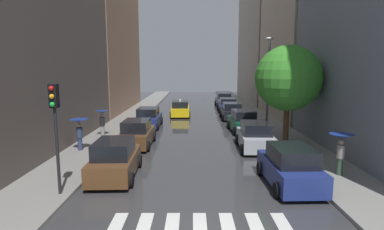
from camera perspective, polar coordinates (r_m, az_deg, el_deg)
ground_plane at (r=31.73m, az=0.60°, el=-0.66°), size 28.00×72.00×0.04m
sidewalk_left at (r=32.32m, az=-11.00°, el=-0.47°), size 3.00×72.00×0.15m
sidewalk_right at (r=32.42m, az=12.17°, el=-0.48°), size 3.00×72.00×0.15m
crosswalk_stripes at (r=10.47m, az=1.63°, el=-20.13°), size 5.85×2.20×0.01m
building_left_near at (r=21.41m, az=-31.44°, el=16.68°), size 6.00×21.33×17.03m
building_left_mid at (r=39.56m, az=-16.04°, el=13.03°), size 6.00×17.46×16.75m
building_right_mid at (r=34.44m, az=20.01°, el=15.91°), size 6.00×12.65×19.54m
building_right_far at (r=49.90m, az=13.71°, el=15.91°), size 6.00×17.49×23.34m
parked_car_left_nearest at (r=15.04m, az=-13.75°, el=-7.96°), size 2.17×4.24×1.78m
parked_car_left_second at (r=20.60m, az=-9.89°, el=-3.44°), size 2.06×4.14×1.74m
parked_car_left_third at (r=27.06m, az=-7.81°, el=-0.57°), size 2.13×4.31×1.71m
parked_car_right_nearest at (r=14.20m, az=17.63°, el=-9.10°), size 2.17×4.16×1.78m
parked_car_right_second at (r=19.92m, az=11.62°, el=-3.90°), size 2.23×4.23×1.73m
parked_car_right_third at (r=25.20m, az=9.43°, el=-1.24°), size 2.18×4.30×1.75m
parked_car_right_fourth at (r=31.49m, az=7.39°, el=0.66°), size 2.17×4.24×1.64m
parked_car_right_fifth at (r=36.80m, az=6.63°, el=1.77°), size 2.21×4.33×1.61m
parked_car_right_sixth at (r=41.95m, az=5.93°, el=2.73°), size 2.17×4.43×1.82m
taxi_midroad at (r=33.21m, az=-2.03°, el=1.12°), size 2.17×4.50×1.81m
pedestrian_foreground at (r=23.54m, az=-15.98°, el=-0.54°), size 0.91×0.91×1.86m
pedestrian_near_tree at (r=15.84m, az=25.76°, el=-4.85°), size 1.10×1.10×1.92m
pedestrian_far_side at (r=19.79m, az=-19.80°, el=-2.06°), size 1.08×1.08×1.89m
street_tree_right at (r=20.99m, az=17.31°, el=6.40°), size 4.22×4.22×6.37m
traffic_light_left_corner at (r=12.87m, az=-23.65°, el=0.04°), size 0.30×0.42×4.30m
lamp_post_right at (r=24.57m, az=13.90°, el=6.54°), size 0.60×0.28×7.21m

